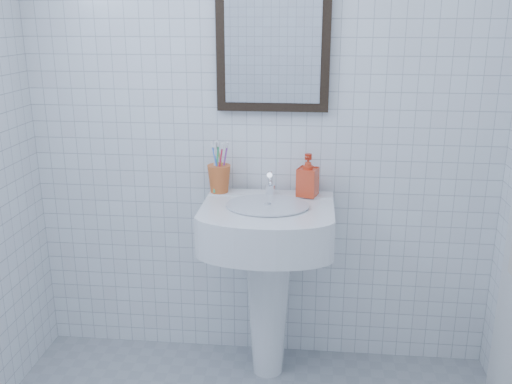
# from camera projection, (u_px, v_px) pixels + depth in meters

# --- Properties ---
(wall_back) EXTENTS (2.20, 0.02, 2.50)m
(wall_back) POSITION_uv_depth(u_px,v_px,m) (262.00, 108.00, 2.59)
(wall_back) COLOR white
(wall_back) RESTS_ON ground
(washbasin) EXTENTS (0.57, 0.42, 0.88)m
(washbasin) POSITION_uv_depth(u_px,v_px,m) (268.00, 261.00, 2.58)
(washbasin) COLOR white
(washbasin) RESTS_ON ground
(faucet) EXTENTS (0.05, 0.10, 0.12)m
(faucet) POSITION_uv_depth(u_px,v_px,m) (270.00, 185.00, 2.58)
(faucet) COLOR white
(faucet) RESTS_ON washbasin
(toothbrush_cup) EXTENTS (0.11, 0.11, 0.13)m
(toothbrush_cup) POSITION_uv_depth(u_px,v_px,m) (219.00, 179.00, 2.62)
(toothbrush_cup) COLOR #D05D27
(toothbrush_cup) RESTS_ON washbasin
(soap_dispenser) EXTENTS (0.11, 0.11, 0.19)m
(soap_dispenser) POSITION_uv_depth(u_px,v_px,m) (308.00, 175.00, 2.56)
(soap_dispenser) COLOR red
(soap_dispenser) RESTS_ON washbasin
(wall_mirror) EXTENTS (0.50, 0.04, 0.62)m
(wall_mirror) POSITION_uv_depth(u_px,v_px,m) (273.00, 40.00, 2.48)
(wall_mirror) COLOR black
(wall_mirror) RESTS_ON wall_back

